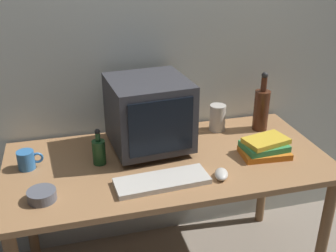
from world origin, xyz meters
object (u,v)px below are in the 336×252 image
object	(u,v)px
crt_monitor	(149,114)
mug	(27,160)
bottle_short	(99,151)
cd_spindle	(42,195)
keyboard	(162,181)
bottle_tall	(261,108)
book_stack	(265,147)
computer_mouse	(221,174)
metal_canister	(217,118)

from	to	relation	value
crt_monitor	mug	xyz separation A→B (m)	(-0.60, -0.06, -0.15)
bottle_short	cd_spindle	bearing A→B (deg)	-137.45
keyboard	bottle_tall	size ratio (longest dim) A/B	1.24
keyboard	book_stack	world-z (taller)	book_stack
crt_monitor	keyboard	xyz separation A→B (m)	(-0.02, -0.34, -0.18)
keyboard	cd_spindle	world-z (taller)	cd_spindle
crt_monitor	computer_mouse	size ratio (longest dim) A/B	4.17
computer_mouse	crt_monitor	bearing A→B (deg)	146.05
keyboard	crt_monitor	bearing A→B (deg)	83.23
keyboard	bottle_tall	world-z (taller)	bottle_tall
book_stack	metal_canister	distance (m)	0.36
bottle_tall	metal_canister	bearing A→B (deg)	168.11
crt_monitor	bottle_tall	world-z (taller)	crt_monitor
bottle_short	book_stack	size ratio (longest dim) A/B	0.73
computer_mouse	cd_spindle	world-z (taller)	cd_spindle
book_stack	bottle_tall	bearing A→B (deg)	68.02
keyboard	metal_canister	xyz separation A→B (m)	(0.44, 0.46, 0.06)
mug	metal_canister	xyz separation A→B (m)	(1.02, 0.17, 0.03)
cd_spindle	metal_canister	xyz separation A→B (m)	(0.95, 0.45, 0.05)
bottle_short	cd_spindle	world-z (taller)	bottle_short
bottle_short	metal_canister	world-z (taller)	bottle_short
crt_monitor	bottle_short	world-z (taller)	crt_monitor
crt_monitor	bottle_tall	distance (m)	0.66
bottle_short	mug	world-z (taller)	bottle_short
computer_mouse	book_stack	xyz separation A→B (m)	(0.29, 0.15, 0.02)
bottle_tall	book_stack	size ratio (longest dim) A/B	1.34
crt_monitor	bottle_tall	bearing A→B (deg)	5.46
bottle_tall	keyboard	bearing A→B (deg)	-148.91
computer_mouse	metal_canister	world-z (taller)	metal_canister
crt_monitor	bottle_short	distance (m)	0.31
bottle_short	mug	distance (m)	0.34
crt_monitor	keyboard	world-z (taller)	crt_monitor
crt_monitor	metal_canister	xyz separation A→B (m)	(0.42, 0.11, -0.12)
book_stack	mug	xyz separation A→B (m)	(-1.14, 0.17, 0.00)
bottle_short	mug	size ratio (longest dim) A/B	1.53
mug	cd_spindle	bearing A→B (deg)	-76.01
crt_monitor	book_stack	distance (m)	0.60
crt_monitor	metal_canister	distance (m)	0.45
computer_mouse	book_stack	distance (m)	0.33
bottle_tall	bottle_short	world-z (taller)	bottle_tall
mug	bottle_short	bearing A→B (deg)	-6.88
crt_monitor	cd_spindle	world-z (taller)	crt_monitor
bottle_tall	bottle_short	distance (m)	0.94
keyboard	bottle_short	xyz separation A→B (m)	(-0.25, 0.25, 0.06)
crt_monitor	cd_spindle	size ratio (longest dim) A/B	3.48
bottle_short	metal_canister	size ratio (longest dim) A/B	1.22
book_stack	metal_canister	world-z (taller)	metal_canister
computer_mouse	bottle_short	xyz separation A→B (m)	(-0.52, 0.27, 0.05)
keyboard	bottle_short	distance (m)	0.36
mug	book_stack	bearing A→B (deg)	-8.23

